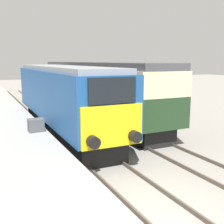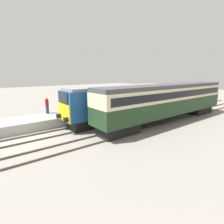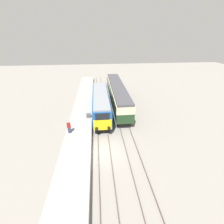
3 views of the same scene
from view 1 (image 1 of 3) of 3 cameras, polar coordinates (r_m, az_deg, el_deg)
name	(u,v)px [view 1 (image 1 of 3)]	position (r m, az deg, el deg)	size (l,w,h in m)	color
ground_plane	(168,217)	(8.27, 11.24, -20.16)	(120.00, 120.00, 0.00)	gray
platform_left	(8,141)	(14.17, -20.44, -5.50)	(3.50, 50.00, 0.92)	gray
rails_near_track	(97,158)	(12.21, -3.11, -9.28)	(1.51, 60.00, 0.14)	#4C4238
rails_far_track	(162,147)	(13.81, 10.14, -7.09)	(1.50, 60.00, 0.14)	#4C4238
locomotive	(63,96)	(16.40, -9.97, 3.16)	(2.70, 13.59, 3.88)	black
passenger_carriage	(93,84)	(21.00, -3.84, 5.68)	(2.75, 18.21, 4.06)	black
luggage_crate	(36,125)	(13.57, -15.19, -2.59)	(0.70, 0.56, 0.60)	#4C4C51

